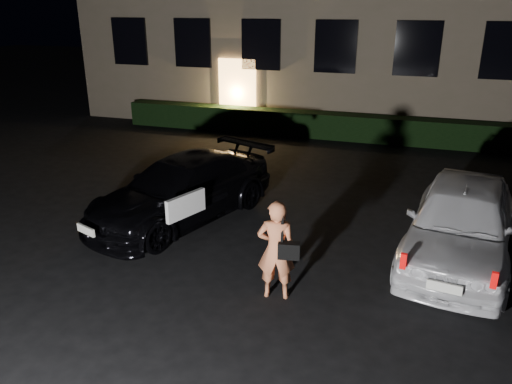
% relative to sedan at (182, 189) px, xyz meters
% --- Properties ---
extents(ground, '(80.00, 80.00, 0.00)m').
position_rel_sedan_xyz_m(ground, '(1.76, -2.70, -0.66)').
color(ground, black).
rests_on(ground, ground).
extents(hedge, '(15.00, 0.70, 0.85)m').
position_rel_sedan_xyz_m(hedge, '(1.76, 7.80, -0.24)').
color(hedge, black).
rests_on(hedge, ground).
extents(sedan, '(3.32, 4.91, 1.32)m').
position_rel_sedan_xyz_m(sedan, '(0.00, 0.00, 0.00)').
color(sedan, black).
rests_on(sedan, ground).
extents(hatch, '(2.35, 4.53, 1.47)m').
position_rel_sedan_xyz_m(hatch, '(5.52, -0.13, 0.08)').
color(hatch, white).
rests_on(hatch, ground).
extents(man, '(0.72, 0.49, 1.63)m').
position_rel_sedan_xyz_m(man, '(2.74, -2.33, 0.16)').
color(man, '#D6764B').
rests_on(man, ground).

